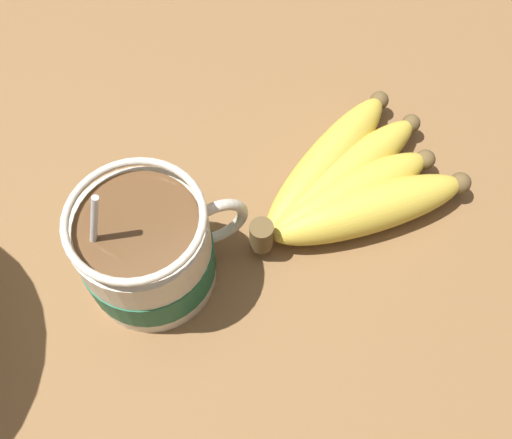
% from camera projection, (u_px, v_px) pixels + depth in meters
% --- Properties ---
extents(table, '(1.32, 1.32, 0.04)m').
position_uv_depth(table, '(220.00, 259.00, 0.51)').
color(table, brown).
rests_on(table, ground).
extents(coffee_mug, '(0.14, 0.11, 0.14)m').
position_uv_depth(coffee_mug, '(148.00, 250.00, 0.45)').
color(coffee_mug, beige).
rests_on(coffee_mug, table).
extents(banana_bunch, '(0.20, 0.15, 0.04)m').
position_uv_depth(banana_bunch, '(349.00, 185.00, 0.50)').
color(banana_bunch, brown).
rests_on(banana_bunch, table).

